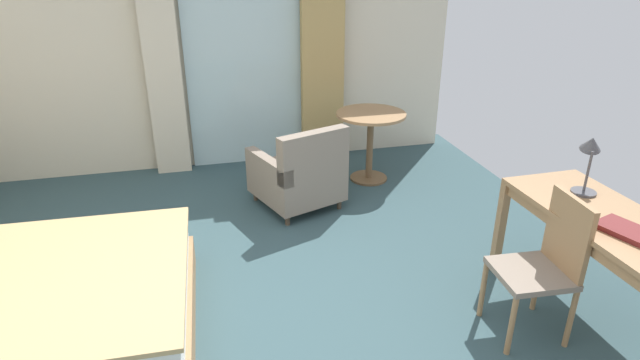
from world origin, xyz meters
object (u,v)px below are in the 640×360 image
(armchair_by_window, at_px, (299,175))
(round_cafe_table, at_px, (370,130))
(desk_chair, at_px, (546,261))
(desk_lamp, at_px, (590,154))
(closed_book, at_px, (627,231))
(writing_desk, at_px, (613,233))

(armchair_by_window, relative_size, round_cafe_table, 1.25)
(desk_chair, relative_size, desk_lamp, 2.34)
(closed_book, relative_size, armchair_by_window, 0.35)
(round_cafe_table, bearing_deg, armchair_by_window, -151.99)
(desk_chair, relative_size, closed_book, 2.92)
(closed_book, xyz_separation_m, round_cafe_table, (-0.62, 2.79, -0.24))
(round_cafe_table, bearing_deg, closed_book, -77.53)
(closed_book, bearing_deg, round_cafe_table, 84.57)
(writing_desk, bearing_deg, round_cafe_table, 104.32)
(desk_lamp, height_order, armchair_by_window, desk_lamp)
(writing_desk, xyz_separation_m, desk_lamp, (0.10, 0.44, 0.35))
(writing_desk, xyz_separation_m, armchair_by_window, (-1.54, 2.17, -0.35))
(desk_chair, bearing_deg, round_cafe_table, 95.62)
(closed_book, relative_size, round_cafe_table, 0.44)
(writing_desk, relative_size, desk_lamp, 3.73)
(desk_chair, xyz_separation_m, closed_book, (0.36, -0.19, 0.27))
(desk_chair, xyz_separation_m, round_cafe_table, (-0.26, 2.60, 0.03))
(writing_desk, height_order, desk_chair, desk_chair)
(writing_desk, relative_size, desk_chair, 1.59)
(closed_book, height_order, armchair_by_window, armchair_by_window)
(desk_lamp, bearing_deg, closed_book, -105.34)
(desk_chair, bearing_deg, armchair_by_window, 117.79)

